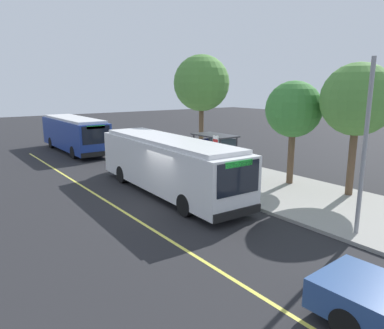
% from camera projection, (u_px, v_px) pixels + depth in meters
% --- Properties ---
extents(ground_plane, '(120.00, 120.00, 0.00)m').
position_uv_depth(ground_plane, '(166.00, 203.00, 17.37)').
color(ground_plane, '#232326').
extents(sidewalk_curb, '(44.00, 6.40, 0.15)m').
position_uv_depth(sidewalk_curb, '(253.00, 182.00, 20.84)').
color(sidewalk_curb, gray).
rests_on(sidewalk_curb, ground_plane).
extents(lane_stripe_center, '(36.00, 0.14, 0.01)m').
position_uv_depth(lane_stripe_center, '(125.00, 212.00, 16.10)').
color(lane_stripe_center, '#E0D64C').
rests_on(lane_stripe_center, ground_plane).
extents(transit_bus_main, '(11.23, 2.97, 2.95)m').
position_uv_depth(transit_bus_main, '(168.00, 163.00, 18.70)').
color(transit_bus_main, white).
rests_on(transit_bus_main, ground_plane).
extents(transit_bus_second, '(10.14, 2.61, 2.95)m').
position_uv_depth(transit_bus_second, '(74.00, 133.00, 30.86)').
color(transit_bus_second, navy).
rests_on(transit_bus_second, ground_plane).
extents(bus_shelter, '(2.90, 1.60, 2.48)m').
position_uv_depth(bus_shelter, '(215.00, 145.00, 22.55)').
color(bus_shelter, '#333338').
rests_on(bus_shelter, sidewalk_curb).
extents(waiting_bench, '(1.60, 0.48, 0.95)m').
position_uv_depth(waiting_bench, '(215.00, 165.00, 22.95)').
color(waiting_bench, brown).
rests_on(waiting_bench, sidewalk_curb).
extents(route_sign_post, '(0.44, 0.08, 2.80)m').
position_uv_depth(route_sign_post, '(216.00, 153.00, 19.67)').
color(route_sign_post, '#333338').
rests_on(route_sign_post, sidewalk_curb).
extents(pedestrian_commuter, '(0.24, 0.40, 1.69)m').
position_uv_depth(pedestrian_commuter, '(225.00, 165.00, 20.67)').
color(pedestrian_commuter, '#282D47').
rests_on(pedestrian_commuter, sidewalk_curb).
extents(street_tree_near_shelter, '(4.16, 4.16, 7.72)m').
position_uv_depth(street_tree_near_shelter, '(201.00, 83.00, 26.70)').
color(street_tree_near_shelter, brown).
rests_on(street_tree_near_shelter, sidewalk_curb).
extents(street_tree_upstreet, '(3.52, 3.52, 6.54)m').
position_uv_depth(street_tree_upstreet, '(357.00, 100.00, 17.27)').
color(street_tree_upstreet, brown).
rests_on(street_tree_upstreet, sidewalk_curb).
extents(street_tree_downstreet, '(3.08, 3.08, 5.72)m').
position_uv_depth(street_tree_downstreet, '(294.00, 110.00, 19.58)').
color(street_tree_downstreet, brown).
rests_on(street_tree_downstreet, sidewalk_curb).
extents(utility_pole, '(0.16, 0.16, 6.40)m').
position_uv_depth(utility_pole, '(365.00, 149.00, 12.80)').
color(utility_pole, gray).
rests_on(utility_pole, sidewalk_curb).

